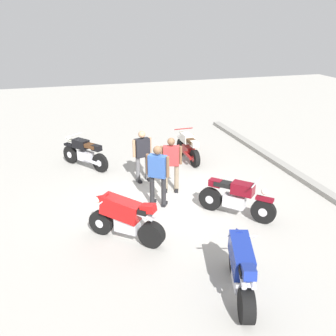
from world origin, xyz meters
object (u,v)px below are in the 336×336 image
Objects in this scene: motorcycle_blue_sportbike at (241,267)px; traffic_cone at (193,141)px; motorcycle_cream_vintage at (188,148)px; motorcycle_red_sportbike at (125,217)px; person_in_black_shirt at (142,153)px; motorcycle_maroon_cruiser at (236,198)px; person_in_blue_shirt at (158,172)px; motorcycle_black_cruiser at (85,153)px; person_in_red_shirt at (171,161)px.

traffic_cone is (-8.42, 2.12, -0.33)m from motorcycle_blue_sportbike.
motorcycle_red_sportbike is (4.57, -3.14, 0.11)m from motorcycle_cream_vintage.
traffic_cone is (-2.70, 2.67, -0.67)m from person_in_black_shirt.
person_in_blue_shirt is (-1.15, -1.78, 0.48)m from motorcycle_maroon_cruiser.
motorcycle_black_cruiser is 1.07× the size of motorcycle_red_sportbike.
person_in_blue_shirt is at bearing -166.99° from motorcycle_maroon_cruiser.
motorcycle_maroon_cruiser is 0.83× the size of motorcycle_blue_sportbike.
person_in_black_shirt reaches higher than motorcycle_red_sportbike.
motorcycle_cream_vintage is 1.14× the size of motorcycle_black_cruiser.
motorcycle_black_cruiser is at bearing -76.69° from traffic_cone.
person_in_red_shirt is (-2.28, 1.81, 0.34)m from motorcycle_red_sportbike.
motorcycle_maroon_cruiser is 5.71m from traffic_cone.
motorcycle_red_sportbike reaches higher than traffic_cone.
motorcycle_red_sportbike is at bearing -21.53° from person_in_red_shirt.
traffic_cone is (-5.95, 3.83, -0.33)m from motorcycle_red_sportbike.
person_in_blue_shirt is (3.46, 1.66, 0.48)m from motorcycle_black_cruiser.
person_in_red_shirt reaches higher than motorcycle_black_cruiser.
motorcycle_black_cruiser is 3.87m from person_in_blue_shirt.
person_in_blue_shirt is 5.26m from traffic_cone.
person_in_black_shirt is (1.33, -1.97, 0.44)m from motorcycle_cream_vintage.
person_in_red_shirt is (2.64, 2.28, 0.42)m from motorcycle_black_cruiser.
person_in_black_shirt is (1.68, 1.64, 0.41)m from motorcycle_black_cruiser.
person_in_black_shirt is (-3.25, 1.17, 0.34)m from motorcycle_red_sportbike.
motorcycle_black_cruiser is 1.04× the size of person_in_red_shirt.
motorcycle_red_sportbike is 2.93m from person_in_red_shirt.
person_in_black_shirt is at bearing -173.87° from motorcycle_black_cruiser.
traffic_cone is (-1.37, 0.69, -0.23)m from motorcycle_cream_vintage.
person_in_red_shirt reaches higher than person_in_black_shirt.
motorcycle_maroon_cruiser is at bearing 18.24° from person_in_black_shirt.
person_in_black_shirt is at bearing 22.83° from motorcycle_blue_sportbike.
motorcycle_blue_sportbike is 3.62× the size of traffic_cone.
motorcycle_maroon_cruiser is at bearing 175.72° from motorcycle_cream_vintage.
motorcycle_black_cruiser is at bearing 62.38° from person_in_blue_shirt.
motorcycle_red_sportbike is at bearing -33.00° from person_in_black_shirt.
motorcycle_red_sportbike is at bearing -32.80° from traffic_cone.
person_in_red_shirt is at bearing 20.37° from person_in_black_shirt.
motorcycle_maroon_cruiser is 2.17m from person_in_blue_shirt.
motorcycle_maroon_cruiser is 0.96× the size of person_in_red_shirt.
person_in_blue_shirt is 3.27× the size of traffic_cone.
motorcycle_cream_vintage is at bearing -83.92° from motorcycle_red_sportbike.
motorcycle_maroon_cruiser is 2.98m from motorcycle_red_sportbike.
motorcycle_maroon_cruiser is 3.47m from person_in_black_shirt.
motorcycle_blue_sportbike reaches higher than motorcycle_cream_vintage.
traffic_cone is (-5.63, 0.87, -0.26)m from motorcycle_maroon_cruiser.
motorcycle_cream_vintage is at bearing 5.93° from motorcycle_blue_sportbike.
motorcycle_maroon_cruiser is 5.75m from motorcycle_black_cruiser.
person_in_blue_shirt is at bearing -20.53° from person_in_red_shirt.
motorcycle_maroon_cruiser reaches higher than traffic_cone.
motorcycle_cream_vintage is at bearing -133.77° from motorcycle_black_cruiser.
motorcycle_black_cruiser is at bearing -148.91° from person_in_black_shirt.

